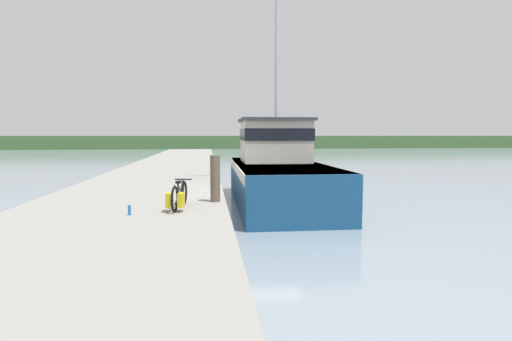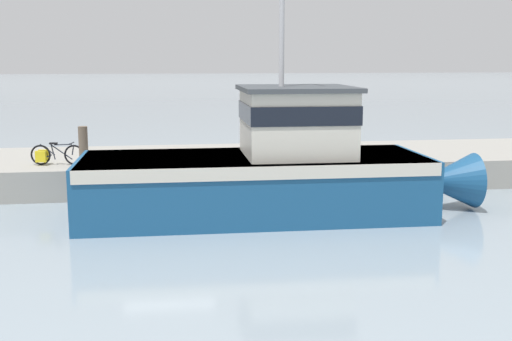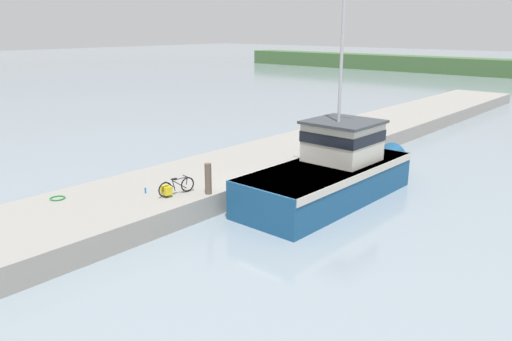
# 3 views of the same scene
# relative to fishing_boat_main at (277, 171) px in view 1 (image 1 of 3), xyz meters

# --- Properties ---
(ground_plane) EXTENTS (320.00, 320.00, 0.00)m
(ground_plane) POSITION_rel_fishing_boat_main_xyz_m (-1.03, -2.83, -1.30)
(ground_plane) COLOR #84939E
(dock_pier) EXTENTS (5.42, 80.00, 0.94)m
(dock_pier) POSITION_rel_fishing_boat_main_xyz_m (-5.07, -2.83, -0.82)
(dock_pier) COLOR gray
(dock_pier) RESTS_ON ground_plane
(far_shoreline) EXTENTS (180.00, 5.00, 2.64)m
(far_shoreline) POSITION_rel_fishing_boat_main_xyz_m (28.97, 66.85, 0.03)
(far_shoreline) COLOR #426638
(far_shoreline) RESTS_ON ground_plane
(fishing_boat_main) EXTENTS (3.63, 10.93, 10.76)m
(fishing_boat_main) POSITION_rel_fishing_boat_main_xyz_m (0.00, 0.00, 0.00)
(fishing_boat_main) COLOR navy
(fishing_boat_main) RESTS_ON ground_plane
(bicycle_touring) EXTENTS (0.58, 1.67, 0.70)m
(bicycle_touring) POSITION_rel_fishing_boat_main_xyz_m (-3.59, -6.32, -0.03)
(bicycle_touring) COLOR black
(bicycle_touring) RESTS_ON dock_pier
(mooring_post) EXTENTS (0.27, 0.27, 1.29)m
(mooring_post) POSITION_rel_fishing_boat_main_xyz_m (-2.65, -5.25, 0.29)
(mooring_post) COLOR brown
(mooring_post) RESTS_ON dock_pier
(water_bottle_on_curb) EXTENTS (0.07, 0.07, 0.23)m
(water_bottle_on_curb) POSITION_rel_fishing_boat_main_xyz_m (-4.66, -6.91, -0.24)
(water_bottle_on_curb) COLOR blue
(water_bottle_on_curb) RESTS_ON dock_pier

